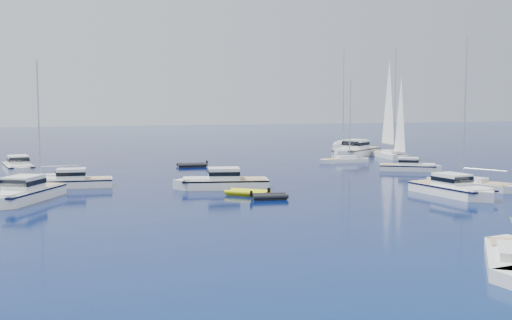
{
  "coord_description": "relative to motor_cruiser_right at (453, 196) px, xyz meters",
  "views": [
    {
      "loc": [
        -22.71,
        -31.16,
        7.68
      ],
      "look_at": [
        -1.96,
        24.93,
        2.2
      ],
      "focal_mm": 41.55,
      "sensor_mm": 36.0,
      "label": 1
    }
  ],
  "objects": [
    {
      "name": "motor_cruiser_far_l",
      "position": [
        -30.55,
        16.91,
        0.0
      ],
      "size": [
        8.94,
        3.65,
        2.28
      ],
      "primitive_type": null,
      "rotation": [
        0.0,
        0.0,
        1.45
      ],
      "color": "silver",
      "rests_on": "ground"
    },
    {
      "name": "ground",
      "position": [
        -10.56,
        -10.06,
        0.0
      ],
      "size": [
        400.0,
        400.0,
        0.0
      ],
      "primitive_type": "plane",
      "color": "navy",
      "rests_on": "ground"
    },
    {
      "name": "motor_cruiser_horizon",
      "position": [
        -35.48,
        32.76,
        0.0
      ],
      "size": [
        4.14,
        9.68,
        2.46
      ],
      "primitive_type": null,
      "rotation": [
        0.0,
        0.0,
        3.28
      ],
      "color": "white",
      "rests_on": "ground"
    },
    {
      "name": "sailboat_mid_l",
      "position": [
        -32.27,
        20.16,
        0.0
      ],
      "size": [
        8.63,
        2.63,
        12.54
      ],
      "primitive_type": null,
      "rotation": [
        0.0,
        0.0,
        1.62
      ],
      "color": "white",
      "rests_on": "ground"
    },
    {
      "name": "motor_cruiser_far_r",
      "position": [
        8.04,
        17.92,
        0.0
      ],
      "size": [
        7.72,
        6.16,
        2.02
      ],
      "primitive_type": null,
      "rotation": [
        0.0,
        0.0,
        4.14
      ],
      "color": "white",
      "rests_on": "ground"
    },
    {
      "name": "tender_grey_near",
      "position": [
        -15.47,
        3.7,
        0.0
      ],
      "size": [
        3.32,
        2.25,
        0.95
      ],
      "primitive_type": null,
      "rotation": [
        0.0,
        0.0,
        4.54
      ],
      "color": "black",
      "rests_on": "ground"
    },
    {
      "name": "motor_cruiser_right",
      "position": [
        0.0,
        0.0,
        0.0
      ],
      "size": [
        3.65,
        9.48,
        2.43
      ],
      "primitive_type": null,
      "rotation": [
        0.0,
        0.0,
        3.23
      ],
      "color": "white",
      "rests_on": "ground"
    },
    {
      "name": "tender_grey_far",
      "position": [
        -15.08,
        31.34,
        0.0
      ],
      "size": [
        3.97,
        2.29,
        0.95
      ],
      "primitive_type": null,
      "rotation": [
        0.0,
        0.0,
        1.52
      ],
      "color": "black",
      "rests_on": "ground"
    },
    {
      "name": "sailboat_centre",
      "position": [
        5.81,
        29.73,
        0.0
      ],
      "size": [
        7.97,
        2.15,
        11.68
      ],
      "primitive_type": null,
      "rotation": [
        0.0,
        0.0,
        4.72
      ],
      "color": "white",
      "rests_on": "ground"
    },
    {
      "name": "motor_cruiser_left",
      "position": [
        -34.55,
        9.61,
        0.0
      ],
      "size": [
        7.59,
        10.15,
        2.61
      ],
      "primitive_type": null,
      "rotation": [
        0.0,
        0.0,
        2.62
      ],
      "color": "white",
      "rests_on": "ground"
    },
    {
      "name": "sailboat_mid_r",
      "position": [
        4.66,
        3.09,
        0.0
      ],
      "size": [
        6.33,
        10.14,
        14.6
      ],
      "primitive_type": null,
      "rotation": [
        0.0,
        0.0,
        0.41
      ],
      "color": "silver",
      "rests_on": "ground"
    },
    {
      "name": "sailboat_sails_r",
      "position": [
        15.85,
        33.95,
        0.0
      ],
      "size": [
        4.56,
        11.57,
        16.56
      ],
      "primitive_type": null,
      "rotation": [
        0.0,
        0.0,
        2.99
      ],
      "color": "silver",
      "rests_on": "ground"
    },
    {
      "name": "motor_cruiser_distant",
      "position": [
        12.36,
        38.35,
        0.0
      ],
      "size": [
        12.28,
        10.17,
        3.24
      ],
      "primitive_type": null,
      "rotation": [
        0.0,
        0.0,
        2.18
      ],
      "color": "white",
      "rests_on": "ground"
    },
    {
      "name": "sailboat_sails_far",
      "position": [
        19.34,
        54.96,
        0.0
      ],
      "size": [
        9.41,
        12.93,
        19.08
      ],
      "primitive_type": null,
      "rotation": [
        0.0,
        0.0,
        2.62
      ],
      "color": "silver",
      "rests_on": "ground"
    },
    {
      "name": "tender_yellow",
      "position": [
        -16.42,
        6.4,
        0.0
      ],
      "size": [
        4.3,
        4.14,
        0.95
      ],
      "primitive_type": null,
      "rotation": [
        0.0,
        0.0,
        0.85
      ],
      "color": "#D5D80C",
      "rests_on": "ground"
    },
    {
      "name": "motor_cruiser_centre",
      "position": [
        -17.27,
        11.19,
        0.0
      ],
      "size": [
        9.89,
        5.07,
        2.49
      ],
      "primitive_type": null,
      "rotation": [
        0.0,
        0.0,
        1.33
      ],
      "color": "white",
      "rests_on": "ground"
    }
  ]
}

